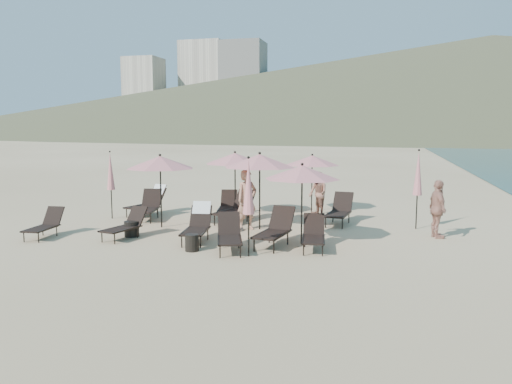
% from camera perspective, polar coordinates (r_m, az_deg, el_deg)
% --- Properties ---
extents(ground, '(800.00, 800.00, 0.00)m').
position_cam_1_polar(ground, '(13.60, -3.18, -6.45)').
color(ground, '#D6BA8C').
rests_on(ground, ground).
extents(volcanic_headland, '(690.00, 690.00, 55.00)m').
position_cam_1_polar(volcanic_headland, '(323.14, 27.08, 10.67)').
color(volcanic_headland, brown).
rests_on(volcanic_headland, ground).
extents(hotel_skyline, '(109.00, 82.00, 55.00)m').
position_cam_1_polar(hotel_skyline, '(300.85, -4.47, 11.30)').
color(hotel_skyline, beige).
rests_on(hotel_skyline, ground).
extents(lounger_0, '(0.67, 1.50, 0.84)m').
position_cam_1_polar(lounger_0, '(16.11, -22.98, -3.42)').
color(lounger_0, black).
rests_on(lounger_0, ground).
extents(lounger_1, '(0.91, 1.62, 0.88)m').
position_cam_1_polar(lounger_1, '(15.19, -14.69, -3.63)').
color(lounger_1, black).
rests_on(lounger_1, ground).
extents(lounger_2, '(0.87, 1.78, 1.06)m').
position_cam_1_polar(lounger_2, '(14.47, -6.68, -3.59)').
color(lounger_2, black).
rests_on(lounger_2, ground).
extents(lounger_3, '(1.11, 1.74, 0.93)m').
position_cam_1_polar(lounger_3, '(13.26, -3.05, -4.87)').
color(lounger_3, black).
rests_on(lounger_3, ground).
extents(lounger_4, '(0.91, 1.84, 1.01)m').
position_cam_1_polar(lounger_4, '(13.78, 2.19, -4.23)').
color(lounger_4, black).
rests_on(lounger_4, ground).
extents(lounger_5, '(0.76, 1.59, 0.88)m').
position_cam_1_polar(lounger_5, '(13.47, 6.60, -4.83)').
color(lounger_5, black).
rests_on(lounger_5, ground).
extents(lounger_6, '(1.04, 1.87, 1.02)m').
position_cam_1_polar(lounger_6, '(18.14, -12.23, -1.59)').
color(lounger_6, black).
rests_on(lounger_6, ground).
extents(lounger_7, '(1.09, 1.84, 1.08)m').
position_cam_1_polar(lounger_7, '(19.14, -12.15, -1.00)').
color(lounger_7, black).
rests_on(lounger_7, ground).
extents(lounger_8, '(0.94, 1.71, 0.93)m').
position_cam_1_polar(lounger_8, '(18.27, -3.24, -1.50)').
color(lounger_8, black).
rests_on(lounger_8, ground).
extents(lounger_9, '(1.17, 1.97, 1.07)m').
position_cam_1_polar(lounger_9, '(17.21, -2.34, -1.83)').
color(lounger_9, black).
rests_on(lounger_9, ground).
extents(lounger_10, '(0.87, 1.83, 1.01)m').
position_cam_1_polar(lounger_10, '(17.12, 9.51, -2.06)').
color(lounger_10, black).
rests_on(lounger_10, ground).
extents(umbrella_open_0, '(2.24, 2.24, 2.41)m').
position_cam_1_polar(umbrella_open_0, '(16.42, -10.90, 3.35)').
color(umbrella_open_0, black).
rests_on(umbrella_open_0, ground).
extents(umbrella_open_1, '(2.31, 2.31, 2.49)m').
position_cam_1_polar(umbrella_open_1, '(15.80, 0.42, 3.58)').
color(umbrella_open_1, black).
rests_on(umbrella_open_1, ground).
extents(umbrella_open_2, '(2.12, 2.12, 2.29)m').
position_cam_1_polar(umbrella_open_2, '(13.82, 5.29, 2.25)').
color(umbrella_open_2, black).
rests_on(umbrella_open_2, ground).
extents(umbrella_open_3, '(2.23, 2.23, 2.40)m').
position_cam_1_polar(umbrella_open_3, '(18.34, -2.42, 3.85)').
color(umbrella_open_3, black).
rests_on(umbrella_open_3, ground).
extents(umbrella_open_4, '(2.10, 2.10, 2.26)m').
position_cam_1_polar(umbrella_open_4, '(19.33, 6.44, 3.61)').
color(umbrella_open_4, black).
rests_on(umbrella_open_4, ground).
extents(umbrella_closed_0, '(0.30, 0.30, 2.55)m').
position_cam_1_polar(umbrella_closed_0, '(12.43, -0.86, 0.56)').
color(umbrella_closed_0, black).
rests_on(umbrella_closed_0, ground).
extents(umbrella_closed_1, '(0.30, 0.30, 2.58)m').
position_cam_1_polar(umbrella_closed_1, '(16.69, 18.03, 2.01)').
color(umbrella_closed_1, black).
rests_on(umbrella_closed_1, ground).
extents(umbrella_closed_2, '(0.29, 0.29, 2.44)m').
position_cam_1_polar(umbrella_closed_2, '(18.47, -16.29, 2.26)').
color(umbrella_closed_2, black).
rests_on(umbrella_closed_2, ground).
extents(side_table_0, '(0.44, 0.44, 0.47)m').
position_cam_1_polar(side_table_0, '(15.44, -14.03, -4.11)').
color(side_table_0, black).
rests_on(side_table_0, ground).
extents(side_table_1, '(0.37, 0.37, 0.45)m').
position_cam_1_polar(side_table_1, '(13.35, -7.33, -5.77)').
color(side_table_1, black).
rests_on(side_table_1, ground).
extents(beachgoer_a, '(0.81, 0.83, 1.92)m').
position_cam_1_polar(beachgoer_a, '(15.89, -1.05, -0.91)').
color(beachgoer_a, tan).
rests_on(beachgoer_a, ground).
extents(beachgoer_b, '(0.97, 1.01, 1.63)m').
position_cam_1_polar(beachgoer_b, '(18.65, 7.08, -0.18)').
color(beachgoer_b, '#9A644F').
rests_on(beachgoer_b, ground).
extents(beachgoer_c, '(0.70, 1.09, 1.73)m').
position_cam_1_polar(beachgoer_c, '(15.62, 20.04, -1.84)').
color(beachgoer_c, '#AF7663').
rests_on(beachgoer_c, ground).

